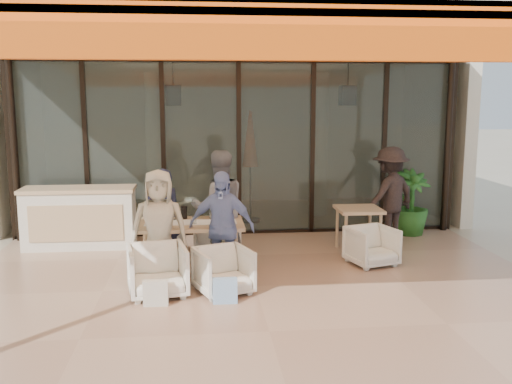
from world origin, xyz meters
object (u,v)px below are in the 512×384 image
diner_grey (219,207)px  side_chair (372,245)px  dining_table (190,227)px  chair_far_right (218,235)px  diner_navy (163,217)px  chair_far_left (166,238)px  side_table (359,214)px  chair_near_right (223,269)px  potted_palm (410,203)px  diner_periwinkle (221,227)px  standing_woman (390,195)px  chair_near_left (157,268)px  host_counter (80,218)px  diner_cream (159,228)px

diner_grey → side_chair: (2.28, -0.38, -0.54)m
dining_table → chair_far_right: dining_table is taller
diner_navy → diner_grey: 0.85m
chair_far_left → side_table: size_ratio=0.79×
chair_near_right → potted_palm: (3.55, 2.82, 0.27)m
chair_near_right → diner_grey: bearing=69.7°
chair_near_right → diner_periwinkle: diner_periwinkle is taller
side_chair → standing_woman: bearing=44.6°
side_chair → standing_woman: standing_woman is taller
potted_palm → side_table: bearing=-140.3°
dining_table → diner_periwinkle: (0.43, -0.46, 0.09)m
chair_near_left → diner_navy: diner_navy is taller
chair_far_left → chair_far_right: chair_far_right is taller
chair_near_right → diner_periwinkle: size_ratio=0.44×
dining_table → chair_near_right: dining_table is taller
diner_grey → diner_periwinkle: diner_grey is taller
host_counter → side_chair: (4.57, -1.46, -0.20)m
chair_near_right → chair_near_left: bearing=159.7°
host_counter → chair_near_right: size_ratio=2.75×
host_counter → dining_table: host_counter is taller
chair_far_right → diner_navy: (-0.84, -0.50, 0.42)m
chair_far_left → chair_near_right: size_ratio=0.87×
chair_far_right → diner_navy: size_ratio=0.43×
host_counter → diner_navy: 1.82m
host_counter → standing_woman: standing_woman is taller
chair_far_left → chair_near_left: size_ratio=0.80×
diner_cream → diner_navy: bearing=90.4°
chair_near_left → diner_periwinkle: 1.06m
dining_table → chair_near_right: size_ratio=2.23×
chair_far_left → chair_near_right: (0.84, -1.90, 0.04)m
potted_palm → side_chair: bearing=-125.2°
diner_cream → standing_woman: (3.84, 1.87, 0.05)m
side_table → dining_table: bearing=-163.3°
diner_cream → diner_periwinkle: bearing=0.4°
host_counter → standing_woman: 5.30m
chair_far_left → standing_woman: bearing=-170.1°
chair_near_right → side_table: bearing=17.6°
side_chair → potted_palm: 2.22m
chair_far_left → diner_periwinkle: bearing=123.9°
host_counter → side_chair: 4.80m
side_table → potted_palm: size_ratio=0.61×
diner_grey → diner_cream: bearing=37.2°
potted_palm → diner_periwinkle: bearing=-146.8°
chair_far_left → standing_woman: (3.84, 0.47, 0.55)m
side_table → diner_navy: bearing=-173.2°
diner_navy → diner_grey: diner_grey is taller
chair_near_right → diner_grey: size_ratio=0.39×
diner_periwinkle → diner_cream: bearing=-165.6°
chair_far_right → diner_cream: (-0.84, -1.40, 0.47)m
diner_navy → diner_periwinkle: 1.23m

